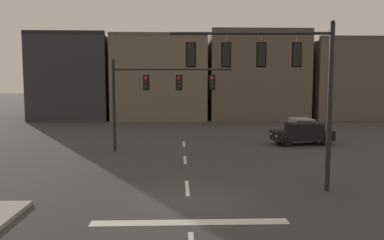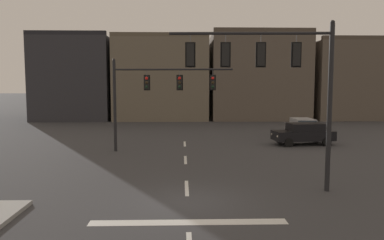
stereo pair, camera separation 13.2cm
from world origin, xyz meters
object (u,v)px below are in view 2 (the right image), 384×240
object	(u,v)px
signal_mast_near_side	(275,71)
car_lot_nearside	(304,133)
signal_mast_far_side	(154,89)
car_lot_middle	(302,127)

from	to	relation	value
signal_mast_near_side	car_lot_nearside	bearing A→B (deg)	66.17
signal_mast_far_side	car_lot_nearside	xyz separation A→B (m)	(10.89, 2.54, -3.33)
signal_mast_far_side	car_lot_nearside	distance (m)	11.66
signal_mast_far_side	car_lot_middle	bearing A→B (deg)	28.31
car_lot_nearside	car_lot_middle	xyz separation A→B (m)	(1.22, 3.98, 0.00)
car_lot_middle	car_lot_nearside	bearing A→B (deg)	-107.00
signal_mast_near_side	car_lot_middle	world-z (taller)	signal_mast_near_side
car_lot_middle	signal_mast_near_side	bearing A→B (deg)	-112.17
signal_mast_near_side	car_lot_middle	xyz separation A→B (m)	(6.46, 15.86, -4.13)
signal_mast_far_side	signal_mast_near_side	bearing A→B (deg)	-58.87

